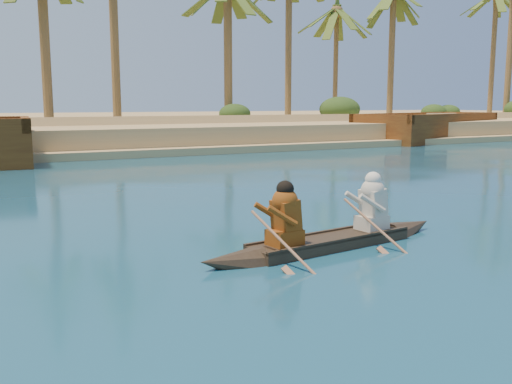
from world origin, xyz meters
TOP-DOWN VIEW (x-y plane):
  - sandy_embankment at (0.00, 46.89)m, footprint 150.00×51.00m
  - palm_grove at (0.00, 35.00)m, footprint 110.00×14.00m
  - shrub_cluster at (0.00, 31.50)m, footprint 100.00×6.00m
  - canoe at (2.42, 4.55)m, footprint 5.30×1.37m
  - barge_right at (25.34, 25.56)m, footprint 13.59×8.26m

SIDE VIEW (x-z plane):
  - canoe at x=2.42m, z-range -0.45..1.00m
  - sandy_embankment at x=0.00m, z-range -0.22..1.28m
  - barge_right at x=25.34m, z-range -0.32..1.83m
  - shrub_cluster at x=0.00m, z-range 0.00..2.40m
  - palm_grove at x=0.00m, z-range 0.00..16.00m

